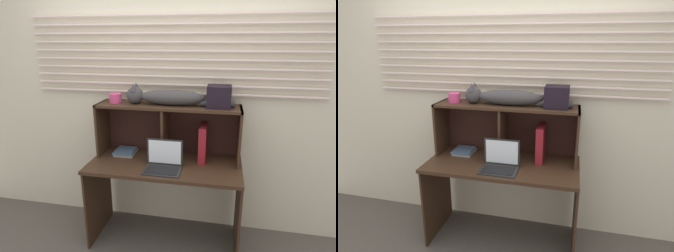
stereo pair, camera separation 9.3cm
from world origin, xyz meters
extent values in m
cube|color=beige|center=(0.00, 0.55, 1.25)|extent=(4.40, 0.04, 2.50)
cube|color=silver|center=(0.00, 0.50, 1.34)|extent=(2.62, 0.02, 0.01)
cube|color=silver|center=(0.00, 0.50, 1.41)|extent=(2.62, 0.02, 0.01)
cube|color=silver|center=(0.00, 0.50, 1.49)|extent=(2.62, 0.02, 0.01)
cube|color=silver|center=(0.00, 0.50, 1.56)|extent=(2.62, 0.02, 0.01)
cube|color=silver|center=(0.00, 0.50, 1.64)|extent=(2.62, 0.02, 0.01)
cube|color=silver|center=(0.00, 0.50, 1.71)|extent=(2.62, 0.02, 0.01)
cube|color=silver|center=(0.00, 0.50, 1.78)|extent=(2.62, 0.02, 0.01)
cube|color=silver|center=(0.00, 0.50, 1.86)|extent=(2.62, 0.02, 0.01)
cube|color=silver|center=(0.00, 0.50, 1.93)|extent=(2.62, 0.02, 0.01)
cube|color=silver|center=(0.00, 0.50, 2.00)|extent=(2.62, 0.02, 0.01)
cube|color=#352216|center=(0.00, 0.20, 0.76)|extent=(1.30, 0.61, 0.03)
cube|color=#352216|center=(-0.64, 0.20, 0.37)|extent=(0.02, 0.55, 0.75)
cube|color=#352216|center=(0.64, 0.20, 0.37)|extent=(0.02, 0.55, 0.75)
cube|color=#352216|center=(0.00, 0.35, 1.25)|extent=(1.25, 0.31, 0.02)
cube|color=#352216|center=(-0.62, 0.35, 1.02)|extent=(0.02, 0.31, 0.48)
cube|color=#352216|center=(0.62, 0.35, 1.02)|extent=(0.02, 0.31, 0.48)
cube|color=#352216|center=(-0.03, 0.35, 1.01)|extent=(0.02, 0.29, 0.46)
cube|color=#351C17|center=(0.00, 0.50, 1.02)|extent=(1.25, 0.01, 0.48)
ellipsoid|color=#383637|center=(0.03, 0.35, 1.33)|extent=(0.57, 0.16, 0.13)
sphere|color=#383637|center=(-0.29, 0.35, 1.33)|extent=(0.15, 0.15, 0.15)
cone|color=#38353C|center=(-0.29, 0.31, 1.41)|extent=(0.07, 0.07, 0.07)
cone|color=#333436|center=(-0.29, 0.38, 1.41)|extent=(0.07, 0.07, 0.07)
cylinder|color=#383637|center=(0.42, 0.35, 1.29)|extent=(0.29, 0.06, 0.06)
cube|color=black|center=(0.01, 0.05, 0.78)|extent=(0.30, 0.21, 0.01)
cube|color=black|center=(0.01, 0.15, 0.90)|extent=(0.30, 0.01, 0.23)
cube|color=white|center=(0.01, 0.15, 0.90)|extent=(0.27, 0.00, 0.20)
cube|color=black|center=(0.01, 0.03, 0.79)|extent=(0.26, 0.15, 0.00)
cube|color=maroon|center=(0.31, 0.35, 0.94)|extent=(0.06, 0.24, 0.32)
cube|color=gray|center=(-0.40, 0.34, 0.79)|extent=(0.18, 0.21, 0.02)
cube|color=#405874|center=(-0.41, 0.34, 0.81)|extent=(0.18, 0.21, 0.02)
cylinder|color=#C93E74|center=(-0.48, 0.35, 1.30)|extent=(0.11, 0.11, 0.08)
cube|color=black|center=(0.43, 0.35, 1.35)|extent=(0.20, 0.19, 0.18)
camera|label=1|loc=(0.46, -1.98, 1.79)|focal=30.07mm
camera|label=2|loc=(0.56, -1.96, 1.79)|focal=30.07mm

